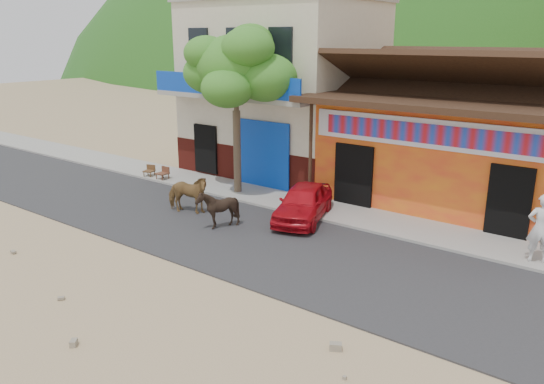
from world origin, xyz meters
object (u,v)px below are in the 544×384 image
(tree, at_px, (236,111))
(scooter, at_px, (311,193))
(red_car, at_px, (303,202))
(cow_dark, at_px, (218,209))
(cow_tan, at_px, (187,194))
(cafe_chair_left, at_px, (149,166))
(cafe_chair_right, at_px, (162,168))
(pedestrian, at_px, (541,228))

(tree, height_order, scooter, tree)
(red_car, bearing_deg, cow_dark, -145.12)
(cow_tan, xyz_separation_m, cafe_chair_left, (-4.58, 2.25, -0.16))
(cafe_chair_right, bearing_deg, pedestrian, 1.25)
(cow_tan, xyz_separation_m, cow_dark, (1.76, -0.44, -0.05))
(tree, distance_m, red_car, 4.50)
(cow_dark, bearing_deg, cow_tan, -125.70)
(scooter, height_order, cafe_chair_right, cafe_chair_right)
(cow_dark, relative_size, scooter, 0.75)
(scooter, bearing_deg, tree, 120.88)
(cafe_chair_right, bearing_deg, scooter, 6.47)
(cow_tan, xyz_separation_m, red_car, (3.42, 1.75, -0.08))
(pedestrian, height_order, cafe_chair_right, pedestrian)
(cow_dark, distance_m, scooter, 3.60)
(cafe_chair_left, bearing_deg, cafe_chair_right, -17.99)
(tree, xyz_separation_m, red_car, (3.60, -1.00, -2.51))
(red_car, bearing_deg, cafe_chair_right, 158.02)
(tree, bearing_deg, cafe_chair_left, -173.52)
(red_car, bearing_deg, pedestrian, -11.89)
(tree, distance_m, scooter, 4.03)
(cow_dark, height_order, cafe_chair_left, cow_dark)
(pedestrian, xyz_separation_m, cafe_chair_left, (-14.72, -0.22, -0.49))
(cow_tan, relative_size, red_car, 0.46)
(tree, bearing_deg, cafe_chair_right, -172.05)
(tree, height_order, cafe_chair_right, tree)
(cow_tan, bearing_deg, cafe_chair_left, 44.49)
(cow_tan, distance_m, scooter, 4.17)
(pedestrian, distance_m, cafe_chair_left, 14.73)
(cow_dark, bearing_deg, scooter, 139.60)
(tree, height_order, red_car, tree)
(cow_dark, bearing_deg, cafe_chair_right, -137.61)
(pedestrian, bearing_deg, scooter, -26.53)
(pedestrian, relative_size, cafe_chair_left, 2.17)
(cow_dark, distance_m, cafe_chair_right, 6.14)
(cow_dark, height_order, red_car, cow_dark)
(red_car, bearing_deg, scooter, 94.34)
(cow_tan, bearing_deg, cow_dark, -123.43)
(pedestrian, bearing_deg, tree, -24.15)
(tree, distance_m, cafe_chair_right, 4.42)
(cow_tan, height_order, scooter, cow_tan)
(cow_dark, distance_m, pedestrian, 8.88)
(cow_tan, bearing_deg, tree, -15.59)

